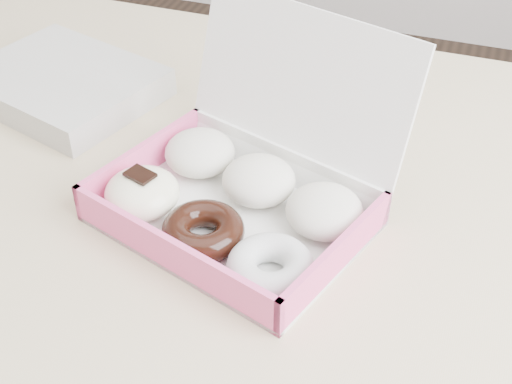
% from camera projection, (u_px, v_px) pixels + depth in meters
% --- Properties ---
extents(table, '(1.20, 0.80, 0.75)m').
position_uv_depth(table, '(160.00, 217.00, 0.88)').
color(table, '#C9B584').
rests_on(table, ground).
extents(donut_box, '(0.33, 0.31, 0.19)m').
position_uv_depth(donut_box, '(239.00, 191.00, 0.75)').
color(donut_box, white).
rests_on(donut_box, table).
extents(newspapers, '(0.28, 0.24, 0.04)m').
position_uv_depth(newspapers, '(63.00, 84.00, 0.94)').
color(newspapers, silver).
rests_on(newspapers, table).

